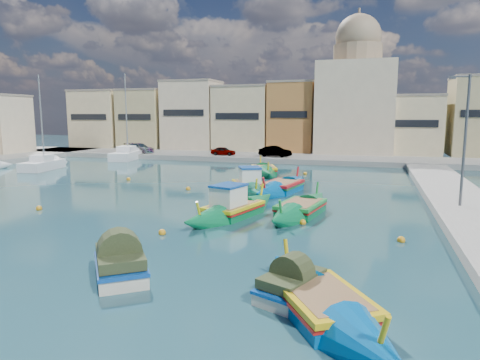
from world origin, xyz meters
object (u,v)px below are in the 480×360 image
at_px(luzzu_turquoise_cabin, 233,210).
at_px(luzzu_blue_cabin, 249,187).
at_px(luzzu_cyan_mid, 282,188).
at_px(tender_far, 292,286).
at_px(church_block, 356,95).
at_px(luzzu_blue_south, 301,210).
at_px(luzzu_green, 264,171).
at_px(quay_street_lamp, 464,140).
at_px(yacht_north, 132,155).
at_px(yacht_midnorth, 51,164).
at_px(luzzu_cyan_south, 323,308).
at_px(tender_near, 120,265).

height_order(luzzu_turquoise_cabin, luzzu_blue_cabin, luzzu_blue_cabin).
relative_size(luzzu_cyan_mid, tender_far, 3.25).
height_order(church_block, luzzu_blue_cabin, church_block).
distance_m(luzzu_cyan_mid, luzzu_blue_south, 7.40).
bearing_deg(luzzu_green, quay_street_lamp, -41.33).
xyz_separation_m(church_block, tender_far, (0.20, -48.45, -8.02)).
xyz_separation_m(luzzu_green, yacht_north, (-20.58, 9.62, 0.19)).
relative_size(luzzu_turquoise_cabin, yacht_north, 0.79).
distance_m(church_block, yacht_midnorth, 39.43).
height_order(luzzu_turquoise_cabin, yacht_midnorth, yacht_midnorth).
relative_size(luzzu_cyan_south, yacht_midnorth, 0.75).
xyz_separation_m(luzzu_cyan_south, yacht_north, (-29.51, 38.32, 0.19)).
xyz_separation_m(quay_street_lamp, tender_near, (-13.42, -14.54, -3.87)).
height_order(quay_street_lamp, yacht_midnorth, yacht_midnorth).
xyz_separation_m(church_block, luzzu_blue_cabin, (-6.35, -30.61, -8.05)).
xyz_separation_m(tender_near, tender_far, (6.18, 0.09, -0.08)).
distance_m(quay_street_lamp, tender_far, 16.64).
xyz_separation_m(church_block, yacht_north, (-28.22, -11.12, -7.94)).
bearing_deg(luzzu_blue_south, luzzu_green, 111.15).
bearing_deg(luzzu_turquoise_cabin, tender_far, -62.40).
bearing_deg(luzzu_green, luzzu_blue_cabin, -82.57).
height_order(luzzu_blue_cabin, tender_far, luzzu_blue_cabin).
distance_m(luzzu_turquoise_cabin, yacht_midnorth, 30.17).
relative_size(church_block, yacht_midnorth, 1.80).
relative_size(quay_street_lamp, luzzu_turquoise_cabin, 0.86).
relative_size(luzzu_blue_south, yacht_north, 0.77).
xyz_separation_m(quay_street_lamp, luzzu_turquoise_cabin, (-12.47, -4.45, -3.98)).
distance_m(luzzu_turquoise_cabin, luzzu_blue_cabin, 7.95).
distance_m(luzzu_cyan_mid, luzzu_green, 9.89).
bearing_deg(luzzu_green, church_block, 69.79).
relative_size(luzzu_turquoise_cabin, luzzu_cyan_south, 1.18).
bearing_deg(luzzu_cyan_mid, tender_far, -77.42).
distance_m(luzzu_blue_south, yacht_midnorth, 32.64).
bearing_deg(tender_near, quay_street_lamp, 47.29).
relative_size(quay_street_lamp, luzzu_green, 0.95).
distance_m(church_block, tender_far, 49.11).
relative_size(luzzu_cyan_mid, luzzu_green, 1.12).
xyz_separation_m(luzzu_cyan_mid, luzzu_cyan_south, (5.23, -19.53, -0.01)).
height_order(quay_street_lamp, luzzu_blue_south, quay_street_lamp).
relative_size(luzzu_cyan_south, tender_far, 2.74).
bearing_deg(quay_street_lamp, luzzu_green, 138.67).
distance_m(luzzu_blue_cabin, tender_far, 19.01).
xyz_separation_m(quay_street_lamp, tender_far, (-7.24, -14.45, -3.95)).
bearing_deg(quay_street_lamp, luzzu_cyan_mid, 160.23).
distance_m(quay_street_lamp, luzzu_green, 20.49).
bearing_deg(tender_far, luzzu_cyan_mid, 102.58).
distance_m(church_block, luzzu_cyan_mid, 31.24).
distance_m(luzzu_green, tender_near, 27.85).
relative_size(luzzu_green, luzzu_blue_south, 0.92).
bearing_deg(luzzu_blue_cabin, tender_near, -88.81).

